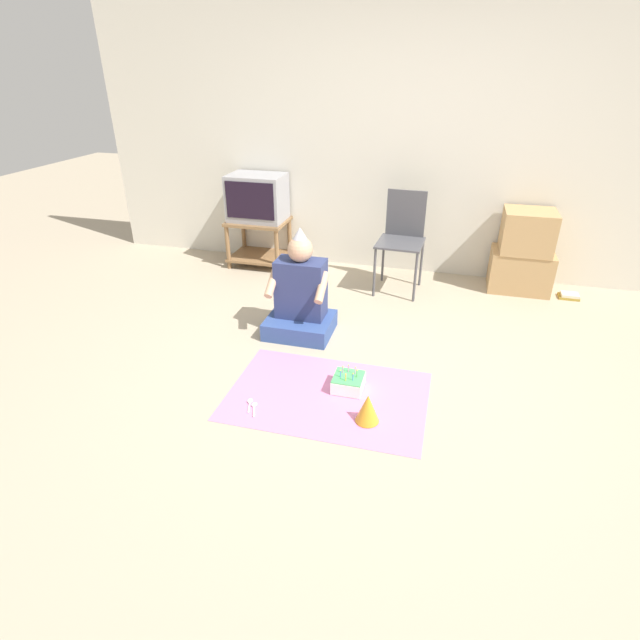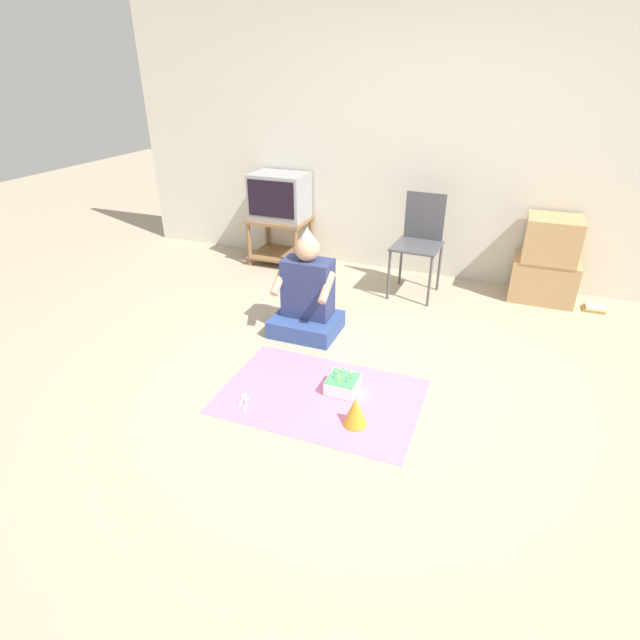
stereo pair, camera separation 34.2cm
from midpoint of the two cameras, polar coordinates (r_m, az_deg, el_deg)
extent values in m
plane|color=tan|center=(3.43, 6.36, -7.78)|extent=(16.00, 16.00, 0.00)
cube|color=beige|center=(5.10, 14.45, 18.82)|extent=(6.40, 0.06, 2.55)
cube|color=olive|center=(5.40, -2.77, 11.35)|extent=(0.61, 0.49, 0.03)
cube|color=olive|center=(5.52, -2.68, 7.49)|extent=(0.61, 0.49, 0.02)
cylinder|color=olive|center=(5.40, -6.30, 8.66)|extent=(0.04, 0.04, 0.49)
cylinder|color=olive|center=(5.18, -0.88, 8.01)|extent=(0.04, 0.04, 0.49)
cylinder|color=olive|center=(5.76, -4.37, 9.95)|extent=(0.04, 0.04, 0.49)
cylinder|color=olive|center=(5.56, 0.78, 9.37)|extent=(0.04, 0.04, 0.49)
cube|color=#99999E|center=(5.35, -2.76, 13.94)|extent=(0.57, 0.41, 0.47)
cube|color=black|center=(5.16, -3.73, 13.58)|extent=(0.51, 0.01, 0.37)
cube|color=#4C4C51|center=(4.69, 13.10, 8.19)|extent=(0.44, 0.46, 0.02)
cube|color=#4C4C51|center=(4.82, 13.93, 11.38)|extent=(0.37, 0.04, 0.44)
cylinder|color=#4C4C51|center=(4.63, 9.99, 5.07)|extent=(0.02, 0.02, 0.48)
cylinder|color=#4C4C51|center=(4.56, 14.54, 4.24)|extent=(0.02, 0.02, 0.48)
cylinder|color=#4C4C51|center=(4.99, 11.20, 6.61)|extent=(0.02, 0.02, 0.48)
cylinder|color=#4C4C51|center=(4.92, 15.45, 5.86)|extent=(0.02, 0.02, 0.48)
cube|color=tan|center=(5.09, 25.93, 4.17)|extent=(0.56, 0.40, 0.39)
cube|color=tan|center=(4.97, 26.84, 8.25)|extent=(0.46, 0.41, 0.39)
cube|color=#A88933|center=(5.14, 30.53, 1.02)|extent=(0.18, 0.13, 0.02)
cube|color=beige|center=(5.13, 30.65, 1.25)|extent=(0.15, 0.12, 0.02)
cube|color=#334C8C|center=(4.05, 0.83, -0.56)|extent=(0.52, 0.44, 0.14)
cube|color=navy|center=(3.95, 1.09, 3.64)|extent=(0.38, 0.22, 0.47)
sphere|color=tan|center=(3.83, 1.13, 8.08)|extent=(0.20, 0.20, 0.20)
cone|color=silver|center=(3.79, 1.15, 9.92)|extent=(0.11, 0.11, 0.09)
cylinder|color=tan|center=(3.90, -2.19, 4.51)|extent=(0.06, 0.25, 0.20)
cylinder|color=tan|center=(3.77, 3.37, 3.65)|extent=(0.06, 0.25, 0.20)
cube|color=pink|center=(3.34, 3.03, -8.72)|extent=(1.30, 0.89, 0.01)
cube|color=white|center=(3.37, 5.54, -7.45)|extent=(0.20, 0.20, 0.09)
cube|color=#4CB266|center=(3.34, 5.58, -6.75)|extent=(0.20, 0.20, 0.01)
cylinder|color=#66C666|center=(3.32, 6.54, -6.55)|extent=(0.01, 0.01, 0.05)
sphere|color=#FFCC4C|center=(3.30, 6.57, -6.07)|extent=(0.01, 0.01, 0.01)
cylinder|color=#E58CCC|center=(3.35, 6.42, -6.19)|extent=(0.01, 0.01, 0.05)
sphere|color=#FFCC4C|center=(3.33, 6.45, -5.71)|extent=(0.01, 0.01, 0.01)
cylinder|color=#E58CCC|center=(3.37, 5.64, -5.90)|extent=(0.01, 0.01, 0.05)
sphere|color=#FFCC4C|center=(3.35, 5.67, -5.42)|extent=(0.01, 0.01, 0.01)
cylinder|color=#E58CCC|center=(3.36, 4.98, -6.00)|extent=(0.01, 0.01, 0.05)
sphere|color=#FFCC4C|center=(3.34, 5.00, -5.52)|extent=(0.01, 0.01, 0.01)
cylinder|color=#4C7FE5|center=(3.32, 4.64, -6.45)|extent=(0.01, 0.01, 0.05)
sphere|color=#FFCC4C|center=(3.30, 4.67, -5.97)|extent=(0.01, 0.01, 0.01)
cylinder|color=yellow|center=(3.28, 5.20, -6.89)|extent=(0.01, 0.01, 0.05)
sphere|color=#FFCC4C|center=(3.27, 5.22, -6.41)|extent=(0.01, 0.01, 0.01)
cylinder|color=#4C7FE5|center=(3.29, 6.07, -6.90)|extent=(0.01, 0.01, 0.05)
sphere|color=#FFCC4C|center=(3.27, 6.10, -6.42)|extent=(0.01, 0.01, 0.01)
cone|color=gold|center=(3.07, 7.31, -10.37)|extent=(0.15, 0.15, 0.19)
ellipsoid|color=white|center=(3.33, -5.83, -8.70)|extent=(0.04, 0.05, 0.01)
cube|color=white|center=(3.28, -6.04, -9.47)|extent=(0.04, 0.10, 0.01)
ellipsoid|color=white|center=(3.29, -5.42, -9.17)|extent=(0.04, 0.05, 0.01)
cube|color=white|center=(3.24, -5.56, -9.95)|extent=(0.04, 0.10, 0.01)
camera|label=1|loc=(0.17, -87.21, 1.45)|focal=28.00mm
camera|label=2|loc=(0.17, 92.79, -1.45)|focal=28.00mm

